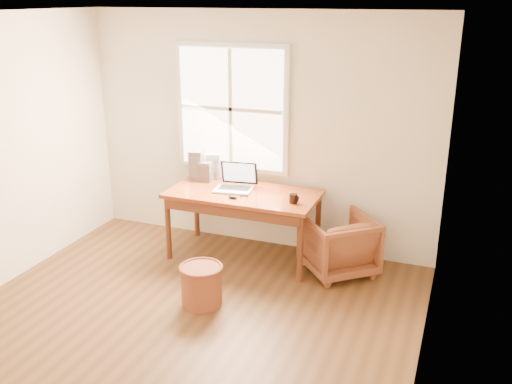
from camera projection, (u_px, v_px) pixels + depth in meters
room_shell at (161, 187)px, 4.43m from camera, size 4.04×4.54×2.64m
desk at (243, 194)px, 6.06m from camera, size 1.60×0.80×0.04m
armchair at (339, 245)px, 5.84m from camera, size 0.94×0.94×0.62m
wicker_stool at (202, 286)px, 5.26m from camera, size 0.44×0.44×0.38m
laptop at (233, 176)px, 6.04m from camera, size 0.50×0.52×0.33m
mouse at (233, 197)px, 5.86m from camera, size 0.10×0.06×0.03m
coffee_mug at (293, 198)px, 5.72m from camera, size 0.10×0.10×0.10m
cd_stack_a at (213, 166)px, 6.47m from camera, size 0.18×0.17×0.29m
cd_stack_b at (206, 171)px, 6.38m from camera, size 0.16×0.14×0.22m
cd_stack_c at (196, 165)px, 6.42m from camera, size 0.16×0.15×0.33m
cd_stack_d at (215, 170)px, 6.51m from camera, size 0.16×0.14×0.18m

